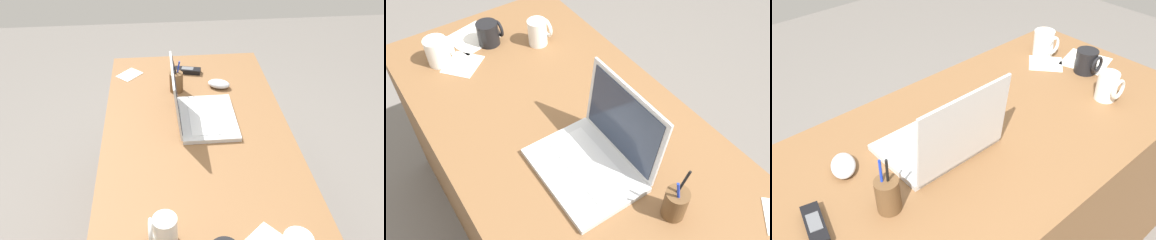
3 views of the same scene
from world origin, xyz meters
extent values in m
cube|color=brown|center=(0.00, 0.00, 0.36)|extent=(1.52, 0.77, 0.72)
cube|color=silver|center=(0.16, -0.05, 0.73)|extent=(0.32, 0.23, 0.02)
cube|color=silver|center=(0.16, -0.03, 0.74)|extent=(0.26, 0.12, 0.00)
cube|color=silver|center=(0.16, -0.12, 0.74)|extent=(0.09, 0.05, 0.00)
cube|color=silver|center=(0.16, 0.08, 0.85)|extent=(0.31, 0.03, 0.23)
cube|color=#283347|center=(0.16, 0.07, 0.85)|extent=(0.28, 0.02, 0.20)
ellipsoid|color=silver|center=(0.42, -0.14, 0.74)|extent=(0.10, 0.12, 0.04)
cylinder|color=white|center=(-0.54, -0.21, 0.77)|extent=(0.08, 0.08, 0.10)
torus|color=white|center=(-0.54, -0.16, 0.78)|extent=(0.07, 0.01, 0.07)
cylinder|color=black|center=(-0.54, -0.01, 0.76)|extent=(0.08, 0.08, 0.09)
torus|color=black|center=(-0.54, 0.04, 0.77)|extent=(0.07, 0.01, 0.07)
cylinder|color=white|center=(-0.44, 0.15, 0.77)|extent=(0.07, 0.07, 0.10)
torus|color=white|center=(-0.44, 0.19, 0.77)|extent=(0.07, 0.01, 0.07)
cube|color=black|center=(0.57, 0.00, 0.73)|extent=(0.07, 0.14, 0.02)
cube|color=#595B60|center=(0.57, 0.00, 0.74)|extent=(0.04, 0.06, 0.00)
cylinder|color=brown|center=(0.40, 0.07, 0.77)|extent=(0.06, 0.06, 0.10)
cylinder|color=#1933B2|center=(0.41, 0.06, 0.81)|extent=(0.02, 0.03, 0.13)
cylinder|color=black|center=(0.40, 0.07, 0.82)|extent=(0.02, 0.04, 0.16)
cube|color=white|center=(-0.48, -0.15, 0.72)|extent=(0.17, 0.17, 0.00)
cube|color=white|center=(-0.62, -0.05, 0.72)|extent=(0.20, 0.20, 0.00)
camera|label=1|loc=(-1.17, 0.14, 1.70)|focal=36.60mm
camera|label=2|loc=(0.72, -0.45, 1.68)|focal=38.04mm
camera|label=3|loc=(0.75, 0.73, 1.53)|focal=39.49mm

